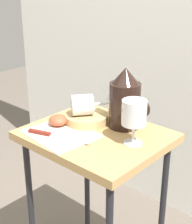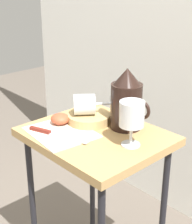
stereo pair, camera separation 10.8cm
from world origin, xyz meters
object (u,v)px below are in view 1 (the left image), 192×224
Objects in this scene: table at (96,153)px; wine_glass_upright at (134,115)px; basket_tray at (86,119)px; wine_glass_tipped_near at (83,105)px; apple_half_left at (58,120)px; knife at (49,135)px; pitcher at (125,103)px.

table is 4.33× the size of wine_glass_upright.
basket_tray is 1.04× the size of wine_glass_tipped_near.
basket_tray is at bearing 56.96° from apple_half_left.
table is 0.19m from knife.
wine_glass_tipped_near is at bearing 57.84° from apple_half_left.
wine_glass_upright reaches higher than basket_tray.
knife is (-0.25, -0.15, -0.10)m from wine_glass_upright.
table is 4.28× the size of wine_glass_tipped_near.
apple_half_left is (-0.29, -0.07, -0.08)m from wine_glass_upright.
wine_glass_tipped_near is 2.19× the size of apple_half_left.
pitcher is at bearing 60.29° from knife.
knife is (-0.01, -0.16, -0.07)m from wine_glass_tipped_near.
basket_tray is 0.72× the size of pitcher.
wine_glass_upright is at bearing -2.81° from wine_glass_tipped_near.
table is 2.93× the size of knife.
apple_half_left is at bearing -122.16° from wine_glass_tipped_near.
basket_tray is 0.17m from knife.
pitcher reaches higher than wine_glass_tipped_near.
wine_glass_upright is (0.23, -0.02, 0.09)m from basket_tray.
basket_tray is 0.25m from wine_glass_upright.
apple_half_left is 0.31× the size of knife.
wine_glass_tipped_near is at bearing 87.80° from knife.
table is at bearing -25.66° from basket_tray.
apple_half_left is at bearing -166.56° from wine_glass_upright.
knife is at bearing -126.54° from table.
basket_tray is 0.11m from apple_half_left.
wine_glass_tipped_near is at bearing -149.07° from pitcher.
pitcher is 0.29m from knife.
pitcher is (0.13, 0.07, 0.07)m from basket_tray.
wine_glass_upright reaches higher than table.
table is 2.98× the size of pitcher.
pitcher is 0.14m from wine_glass_upright.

